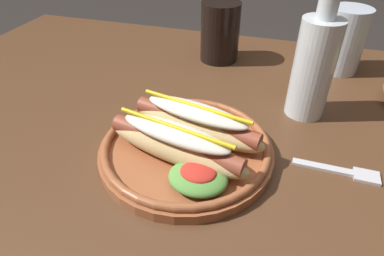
# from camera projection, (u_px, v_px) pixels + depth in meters

# --- Properties ---
(dining_table) EXTENTS (1.31, 0.94, 0.74)m
(dining_table) POSITION_uv_depth(u_px,v_px,m) (202.00, 178.00, 0.60)
(dining_table) COLOR #51331E
(dining_table) RESTS_ON ground_plane
(hot_dog_plate) EXTENTS (0.26, 0.26, 0.08)m
(hot_dog_plate) POSITION_uv_depth(u_px,v_px,m) (187.00, 143.00, 0.49)
(hot_dog_plate) COLOR #9E5633
(hot_dog_plate) RESTS_ON dining_table
(fork) EXTENTS (0.12, 0.03, 0.00)m
(fork) POSITION_uv_depth(u_px,v_px,m) (343.00, 172.00, 0.47)
(fork) COLOR silver
(fork) RESTS_ON dining_table
(soda_cup) EXTENTS (0.09, 0.09, 0.13)m
(soda_cup) POSITION_uv_depth(u_px,v_px,m) (220.00, 32.00, 0.75)
(soda_cup) COLOR black
(soda_cup) RESTS_ON dining_table
(water_cup) EXTENTS (0.09, 0.09, 0.14)m
(water_cup) POSITION_uv_depth(u_px,v_px,m) (343.00, 40.00, 0.70)
(water_cup) COLOR silver
(water_cup) RESTS_ON dining_table
(glass_bottle) EXTENTS (0.07, 0.07, 0.26)m
(glass_bottle) POSITION_uv_depth(u_px,v_px,m) (315.00, 62.00, 0.55)
(glass_bottle) COLOR silver
(glass_bottle) RESTS_ON dining_table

